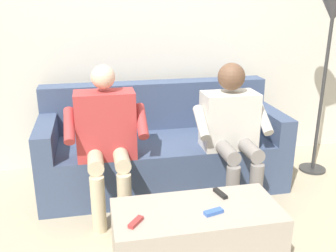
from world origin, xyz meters
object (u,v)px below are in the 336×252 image
object	(u,v)px
remote_black	(220,193)
couch	(161,149)
remote_blue	(214,212)
floor_lamp	(332,25)
person_right_seated	(106,134)
coffee_table	(196,236)
person_left_seated	(232,126)
remote_red	(136,222)

from	to	relation	value
remote_black	couch	bearing A→B (deg)	176.20
remote_black	remote_blue	size ratio (longest dim) A/B	1.10
couch	floor_lamp	bearing A→B (deg)	176.30
couch	person_right_seated	size ratio (longest dim) A/B	1.82
person_right_seated	coffee_table	bearing A→B (deg)	123.48
remote_blue	couch	bearing A→B (deg)	78.70
person_right_seated	floor_lamp	world-z (taller)	floor_lamp
remote_blue	coffee_table	bearing A→B (deg)	124.17
coffee_table	person_left_seated	world-z (taller)	person_left_seated
remote_blue	floor_lamp	bearing A→B (deg)	24.33
person_left_seated	remote_black	xyz separation A→B (m)	(0.29, 0.60, -0.23)
remote_blue	floor_lamp	size ratio (longest dim) A/B	0.07
person_right_seated	remote_black	xyz separation A→B (m)	(-0.66, 0.59, -0.24)
remote_red	remote_blue	xyz separation A→B (m)	(-0.45, -0.01, -0.00)
person_right_seated	floor_lamp	distance (m)	2.06
remote_black	floor_lamp	xyz separation A→B (m)	(-1.24, -0.91, 0.95)
couch	remote_black	size ratio (longest dim) A/B	16.05
person_left_seated	remote_red	world-z (taller)	person_left_seated
remote_blue	floor_lamp	world-z (taller)	floor_lamp
remote_black	remote_red	size ratio (longest dim) A/B	1.10
coffee_table	floor_lamp	size ratio (longest dim) A/B	0.62
coffee_table	person_right_seated	distance (m)	0.96
remote_red	floor_lamp	world-z (taller)	floor_lamp
person_left_seated	person_right_seated	bearing A→B (deg)	0.39
couch	remote_blue	world-z (taller)	couch
couch	floor_lamp	world-z (taller)	floor_lamp
person_left_seated	person_right_seated	xyz separation A→B (m)	(0.95, 0.01, 0.01)
remote_red	person_left_seated	bearing A→B (deg)	172.48
coffee_table	remote_black	size ratio (longest dim) A/B	7.93
person_left_seated	remote_red	distance (m)	1.19
floor_lamp	remote_blue	bearing A→B (deg)	39.38
person_left_seated	coffee_table	bearing A→B (deg)	56.76
person_left_seated	floor_lamp	xyz separation A→B (m)	(-0.95, -0.31, 0.72)
remote_black	person_left_seated	bearing A→B (deg)	139.73
coffee_table	remote_black	bearing A→B (deg)	-145.09
person_right_seated	remote_blue	bearing A→B (deg)	125.15
remote_red	floor_lamp	size ratio (longest dim) A/B	0.07
coffee_table	remote_blue	xyz separation A→B (m)	(-0.08, 0.07, 0.19)
couch	person_left_seated	size ratio (longest dim) A/B	1.86
couch	remote_red	distance (m)	1.27
floor_lamp	person_right_seated	bearing A→B (deg)	9.53
remote_black	floor_lamp	size ratio (longest dim) A/B	0.08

